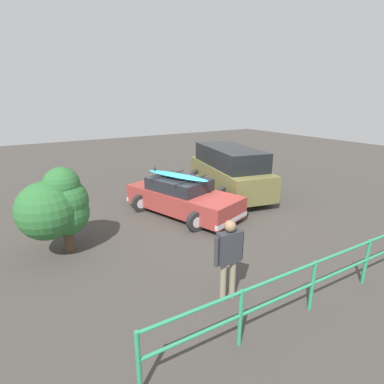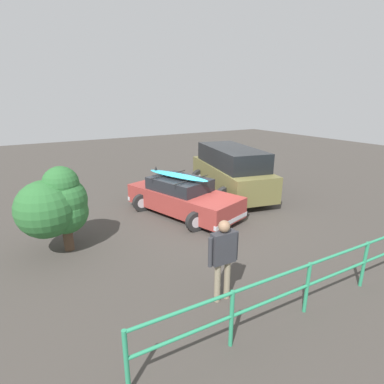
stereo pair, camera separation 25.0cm
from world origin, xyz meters
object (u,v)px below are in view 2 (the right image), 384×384
at_px(suv_car, 231,171).
at_px(sedan_car, 182,197).
at_px(bush_near_left, 57,204).
at_px(person_bystander, 223,254).

bearing_deg(suv_car, sedan_car, 18.10).
bearing_deg(bush_near_left, person_bystander, 122.03).
xyz_separation_m(sedan_car, bush_near_left, (4.06, 0.69, 0.69)).
relative_size(person_bystander, bush_near_left, 0.75).
distance_m(sedan_car, suv_car, 3.00).
bearing_deg(person_bystander, sedan_car, -109.57).
height_order(suv_car, person_bystander, suv_car).
xyz_separation_m(suv_car, person_bystander, (4.45, 5.50, 0.02)).
height_order(sedan_car, person_bystander, person_bystander).
distance_m(suv_car, bush_near_left, 7.08).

